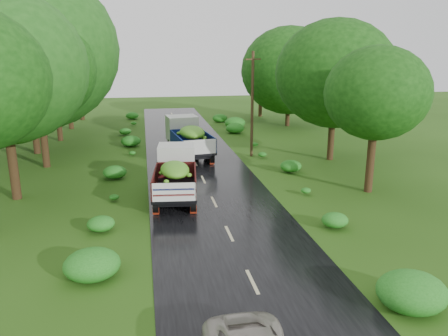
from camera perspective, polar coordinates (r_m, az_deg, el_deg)
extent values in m
plane|color=#21440E|center=(15.02, 3.72, -14.65)|extent=(120.00, 120.00, 0.00)
cube|color=black|center=(19.40, 0.11, -7.40)|extent=(6.50, 80.00, 0.02)
cube|color=#BFB78C|center=(15.00, 3.72, -14.58)|extent=(0.12, 1.60, 0.00)
cube|color=#BFB78C|center=(18.49, 0.69, -8.54)|extent=(0.12, 1.60, 0.00)
cube|color=#BFB78C|center=(22.16, -1.31, -4.44)|extent=(0.12, 1.60, 0.00)
cube|color=#BFB78C|center=(25.92, -2.72, -1.51)|extent=(0.12, 1.60, 0.00)
cube|color=#BFB78C|center=(29.74, -3.76, 0.67)|extent=(0.12, 1.60, 0.00)
cube|color=#BFB78C|center=(33.61, -4.57, 2.35)|extent=(0.12, 1.60, 0.00)
cube|color=#BFB78C|center=(37.50, -5.21, 3.69)|extent=(0.12, 1.60, 0.00)
cube|color=#BFB78C|center=(41.42, -5.73, 4.77)|extent=(0.12, 1.60, 0.00)
cube|color=#BFB78C|center=(45.34, -6.17, 5.66)|extent=(0.12, 1.60, 0.00)
cube|color=#BFB78C|center=(49.28, -6.53, 6.41)|extent=(0.12, 1.60, 0.00)
cube|color=#BFB78C|center=(53.23, -6.84, 7.05)|extent=(0.12, 1.60, 0.00)
cube|color=black|center=(22.67, -6.28, -2.57)|extent=(2.08, 5.19, 0.25)
cylinder|color=black|center=(24.51, -8.17, -1.60)|extent=(0.35, 0.92, 0.90)
cylinder|color=black|center=(24.45, -4.10, -1.52)|extent=(0.35, 0.92, 0.90)
cylinder|color=black|center=(21.67, -8.67, -3.87)|extent=(0.35, 0.92, 0.90)
cylinder|color=black|center=(21.61, -4.05, -3.79)|extent=(0.35, 0.92, 0.90)
cylinder|color=black|center=(20.81, -8.85, -4.70)|extent=(0.35, 0.92, 0.90)
cylinder|color=black|center=(20.74, -4.03, -4.62)|extent=(0.35, 0.92, 0.90)
cube|color=#681809|center=(20.59, -8.89, -5.50)|extent=(0.31, 0.07, 0.40)
cube|color=#681809|center=(20.52, -4.02, -5.42)|extent=(0.31, 0.07, 0.40)
cube|color=silver|center=(24.34, -6.20, 1.07)|extent=(2.15, 1.91, 1.70)
cube|color=black|center=(21.71, -6.37, -2.83)|extent=(2.46, 4.06, 0.14)
cube|color=#4F0E13|center=(21.63, -9.05, -1.62)|extent=(0.48, 3.84, 0.85)
cube|color=#4F0E13|center=(21.55, -3.76, -1.52)|extent=(0.48, 3.84, 0.85)
cube|color=#4F0E13|center=(23.38, -6.26, -0.24)|extent=(2.06, 0.29, 0.85)
cube|color=silver|center=(19.76, -6.59, -3.15)|extent=(2.06, 0.29, 0.85)
ellipsoid|color=#4A8C19|center=(21.42, -6.45, -0.20)|extent=(2.07, 3.41, 0.90)
cube|color=black|center=(31.27, -4.59, 2.55)|extent=(2.40, 5.76, 0.28)
cylinder|color=black|center=(33.06, -7.02, 2.92)|extent=(0.40, 1.02, 0.99)
cylinder|color=black|center=(33.46, -3.77, 3.14)|extent=(0.40, 1.02, 0.99)
cylinder|color=black|center=(29.90, -5.83, 1.64)|extent=(0.40, 1.02, 0.99)
cylinder|color=black|center=(30.33, -2.27, 1.91)|extent=(0.40, 1.02, 0.99)
cylinder|color=black|center=(28.93, -5.41, 1.19)|extent=(0.40, 1.02, 0.99)
cylinder|color=black|center=(29.38, -1.74, 1.47)|extent=(0.40, 1.02, 0.99)
cube|color=#681809|center=(28.67, -5.26, 0.61)|extent=(0.34, 0.08, 0.45)
cube|color=#681809|center=(29.12, -1.56, 0.90)|extent=(0.34, 0.08, 0.45)
cube|color=silver|center=(33.20, -5.51, 5.18)|extent=(2.41, 2.15, 1.89)
cube|color=black|center=(30.24, -4.15, 2.55)|extent=(2.80, 4.52, 0.16)
cube|color=navy|center=(29.89, -6.23, 3.43)|extent=(0.61, 4.25, 0.94)
cube|color=navy|center=(30.39, -2.15, 3.70)|extent=(0.61, 4.25, 0.94)
cube|color=navy|center=(32.12, -5.05, 4.28)|extent=(2.28, 0.36, 0.94)
cube|color=silver|center=(28.13, -3.17, 2.76)|extent=(2.28, 0.36, 0.94)
ellipsoid|color=#4A8C19|center=(30.01, -4.19, 4.68)|extent=(2.35, 3.80, 0.99)
cylinder|color=#382616|center=(31.10, 3.70, 8.20)|extent=(0.26, 0.26, 7.39)
cube|color=#382616|center=(30.87, 3.80, 13.99)|extent=(1.23, 0.57, 0.09)
cylinder|color=black|center=(24.24, -26.38, 4.86)|extent=(0.46, 0.46, 7.55)
ellipsoid|color=#0F3B0B|center=(23.97, -27.20, 11.61)|extent=(4.07, 4.07, 3.66)
cylinder|color=black|center=(30.39, -22.78, 6.65)|extent=(0.45, 0.45, 7.14)
ellipsoid|color=#0F3B0B|center=(30.16, -23.31, 11.74)|extent=(3.83, 3.83, 3.45)
cylinder|color=black|center=(34.74, -23.89, 8.62)|extent=(0.48, 0.48, 8.51)
ellipsoid|color=#0F3B0B|center=(34.59, -24.48, 13.93)|extent=(5.08, 5.08, 4.57)
cylinder|color=black|center=(39.20, -21.00, 8.05)|extent=(0.44, 0.44, 6.53)
ellipsoid|color=#0F3B0B|center=(39.01, -21.34, 11.66)|extent=(4.03, 4.03, 3.63)
cylinder|color=black|center=(44.83, -19.68, 9.36)|extent=(0.45, 0.45, 7.16)
ellipsoid|color=#0F3B0B|center=(44.67, -20.00, 12.83)|extent=(4.11, 4.11, 3.70)
cylinder|color=black|center=(50.36, -18.33, 10.40)|extent=(0.47, 0.47, 7.82)
ellipsoid|color=#0F3B0B|center=(50.23, -18.62, 13.77)|extent=(3.49, 3.49, 3.15)
cylinder|color=black|center=(24.33, 18.85, 3.85)|extent=(0.42, 0.42, 6.04)
ellipsoid|color=#1A4F13|center=(24.01, 19.32, 9.22)|extent=(3.28, 3.28, 2.95)
cylinder|color=black|center=(30.95, 14.02, 7.13)|extent=(0.44, 0.44, 6.72)
ellipsoid|color=#1A4F13|center=(30.71, 14.33, 11.85)|extent=(4.01, 4.01, 3.61)
cylinder|color=black|center=(44.48, 8.40, 9.43)|extent=(0.43, 0.43, 6.24)
ellipsoid|color=#1A4F13|center=(44.31, 8.52, 12.48)|extent=(4.36, 4.36, 3.92)
cylinder|color=black|center=(50.71, 4.80, 9.94)|extent=(0.42, 0.42, 5.73)
ellipsoid|color=#1A4F13|center=(50.56, 4.85, 12.40)|extent=(3.01, 3.01, 2.71)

